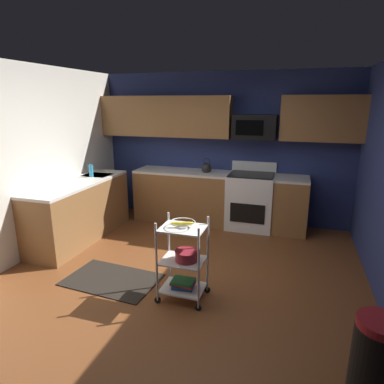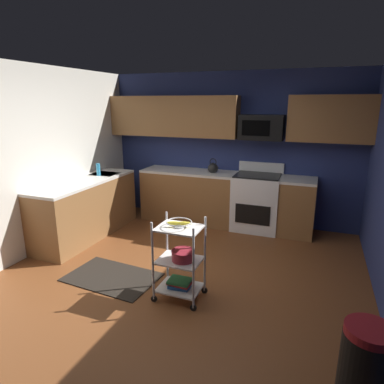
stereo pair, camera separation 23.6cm
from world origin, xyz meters
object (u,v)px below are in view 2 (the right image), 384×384
object	(u,v)px
rolling_cart	(179,260)
mixing_bowl_large	(183,255)
book_stack	(180,283)
trash_can	(365,370)
microwave	(262,127)
dish_soap_bottle	(98,170)
oven_range	(257,202)
kettle	(213,168)
fruit_bowl	(179,223)

from	to	relation	value
rolling_cart	mixing_bowl_large	xyz separation A→B (m)	(0.04, 0.00, 0.07)
mixing_bowl_large	book_stack	xyz separation A→B (m)	(-0.04, -0.00, -0.34)
trash_can	microwave	bearing A→B (deg)	111.91
rolling_cart	dish_soap_bottle	distance (m)	2.61
microwave	mixing_bowl_large	size ratio (longest dim) A/B	2.78
rolling_cart	oven_range	bearing A→B (deg)	80.79
oven_range	kettle	xyz separation A→B (m)	(-0.78, -0.00, 0.52)
mixing_bowl_large	trash_can	distance (m)	1.88
oven_range	fruit_bowl	size ratio (longest dim) A/B	4.04
microwave	kettle	size ratio (longest dim) A/B	2.65
dish_soap_bottle	kettle	bearing A→B (deg)	28.43
book_stack	dish_soap_bottle	bearing A→B (deg)	144.56
rolling_cart	book_stack	size ratio (longest dim) A/B	3.50
fruit_bowl	mixing_bowl_large	xyz separation A→B (m)	(0.04, -0.00, -0.36)
book_stack	trash_can	distance (m)	1.92
mixing_bowl_large	book_stack	world-z (taller)	mixing_bowl_large
kettle	mixing_bowl_large	bearing A→B (deg)	-79.86
rolling_cart	mixing_bowl_large	distance (m)	0.08
book_stack	rolling_cart	bearing A→B (deg)	116.57
trash_can	oven_range	bearing A→B (deg)	112.55
microwave	book_stack	xyz separation A→B (m)	(-0.39, -2.50, -1.53)
mixing_bowl_large	trash_can	bearing A→B (deg)	-26.00
rolling_cart	dish_soap_bottle	size ratio (longest dim) A/B	4.57
microwave	rolling_cart	distance (m)	2.82
trash_can	dish_soap_bottle	bearing A→B (deg)	148.83
rolling_cart	trash_can	world-z (taller)	rolling_cart
fruit_bowl	kettle	distance (m)	2.43
book_stack	mixing_bowl_large	bearing A→B (deg)	0.00
kettle	dish_soap_bottle	bearing A→B (deg)	-151.57
microwave	trash_can	world-z (taller)	microwave
oven_range	book_stack	distance (m)	2.45
microwave	rolling_cart	xyz separation A→B (m)	(-0.39, -2.50, -1.25)
fruit_bowl	mixing_bowl_large	size ratio (longest dim) A/B	1.08
book_stack	trash_can	bearing A→B (deg)	-25.46
microwave	fruit_bowl	world-z (taller)	microwave
book_stack	dish_soap_bottle	xyz separation A→B (m)	(-2.08, 1.48, 0.85)
trash_can	fruit_bowl	bearing A→B (deg)	154.54
kettle	fruit_bowl	bearing A→B (deg)	-80.82
book_stack	kettle	distance (m)	2.56
oven_range	fruit_bowl	distance (m)	2.46
fruit_bowl	book_stack	world-z (taller)	fruit_bowl
rolling_cart	trash_can	xyz separation A→B (m)	(1.72, -0.82, -0.12)
book_stack	microwave	bearing A→B (deg)	81.18
book_stack	kettle	bearing A→B (deg)	99.18
oven_range	rolling_cart	distance (m)	2.43
oven_range	trash_can	distance (m)	3.49
microwave	trash_can	xyz separation A→B (m)	(1.34, -3.32, -1.37)
oven_range	microwave	size ratio (longest dim) A/B	1.57
oven_range	rolling_cart	world-z (taller)	oven_range
dish_soap_bottle	oven_range	bearing A→B (deg)	20.44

